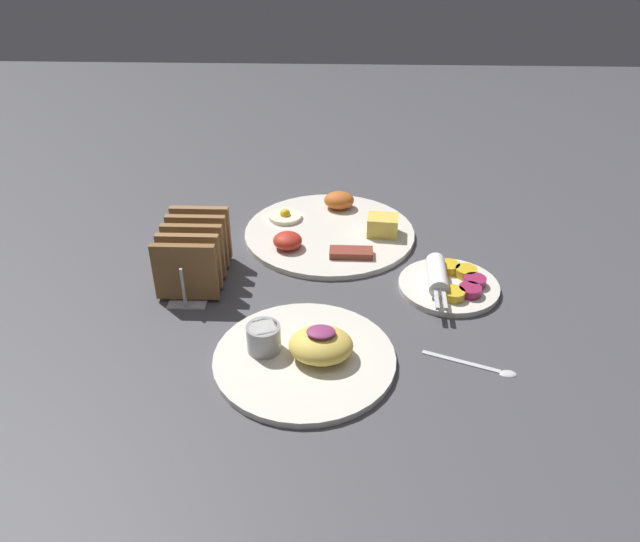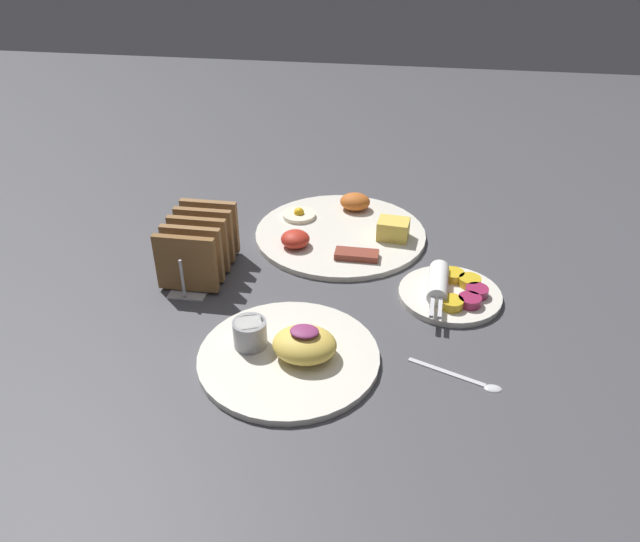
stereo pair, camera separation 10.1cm
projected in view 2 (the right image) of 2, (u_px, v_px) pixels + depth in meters
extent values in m
plane|color=#47474C|center=(311.00, 300.00, 1.00)|extent=(3.00, 3.00, 0.00)
cylinder|color=silver|center=(340.00, 234.00, 1.17)|extent=(0.32, 0.32, 0.01)
cube|color=#E5C64C|center=(393.00, 229.00, 1.14)|extent=(0.06, 0.05, 0.04)
ellipsoid|color=#C66023|center=(355.00, 202.00, 1.24)|extent=(0.06, 0.05, 0.03)
cylinder|color=#F4EACC|center=(299.00, 215.00, 1.22)|extent=(0.06, 0.06, 0.01)
sphere|color=yellow|center=(299.00, 213.00, 1.22)|extent=(0.02, 0.02, 0.02)
ellipsoid|color=red|center=(295.00, 239.00, 1.12)|extent=(0.05, 0.05, 0.03)
cube|color=brown|center=(357.00, 255.00, 1.09)|extent=(0.08, 0.03, 0.01)
cylinder|color=silver|center=(450.00, 295.00, 1.00)|extent=(0.16, 0.16, 0.01)
cylinder|color=gold|center=(452.00, 303.00, 0.96)|extent=(0.04, 0.04, 0.01)
cylinder|color=#99234C|center=(470.00, 301.00, 0.97)|extent=(0.04, 0.04, 0.01)
cylinder|color=#99234C|center=(477.00, 292.00, 0.99)|extent=(0.04, 0.04, 0.01)
cylinder|color=gold|center=(470.00, 281.00, 1.01)|extent=(0.04, 0.04, 0.01)
cylinder|color=gold|center=(453.00, 275.00, 1.03)|extent=(0.04, 0.04, 0.01)
cylinder|color=white|center=(438.00, 283.00, 0.99)|extent=(0.04, 0.09, 0.03)
cube|color=silver|center=(440.00, 308.00, 0.94)|extent=(0.01, 0.05, 0.00)
cube|color=silver|center=(432.00, 307.00, 0.94)|extent=(0.01, 0.05, 0.00)
cylinder|color=silver|center=(289.00, 357.00, 0.87)|extent=(0.25, 0.25, 0.01)
ellipsoid|color=#EAC651|center=(305.00, 345.00, 0.86)|extent=(0.09, 0.08, 0.04)
ellipsoid|color=#8C3366|center=(304.00, 331.00, 0.84)|extent=(0.04, 0.03, 0.01)
cylinder|color=#99999E|center=(250.00, 333.00, 0.88)|extent=(0.05, 0.05, 0.04)
cylinder|color=white|center=(249.00, 324.00, 0.87)|extent=(0.04, 0.04, 0.01)
cube|color=#B7B7BC|center=(202.00, 270.00, 1.07)|extent=(0.06, 0.18, 0.01)
cube|color=brown|center=(186.00, 264.00, 0.99)|extent=(0.10, 0.01, 0.10)
cube|color=olive|center=(193.00, 253.00, 1.02)|extent=(0.10, 0.01, 0.10)
cube|color=olive|center=(199.00, 244.00, 1.04)|extent=(0.10, 0.01, 0.10)
cube|color=olive|center=(205.00, 235.00, 1.07)|extent=(0.10, 0.01, 0.10)
cube|color=olive|center=(210.00, 226.00, 1.10)|extent=(0.10, 0.01, 0.10)
cylinder|color=#B7B7BC|center=(182.00, 279.00, 0.98)|extent=(0.01, 0.01, 0.07)
cylinder|color=#B7B7BC|center=(215.00, 227.00, 1.12)|extent=(0.01, 0.01, 0.07)
cube|color=silver|center=(446.00, 371.00, 0.85)|extent=(0.11, 0.05, 0.00)
ellipsoid|color=silver|center=(493.00, 387.00, 0.82)|extent=(0.02, 0.02, 0.01)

